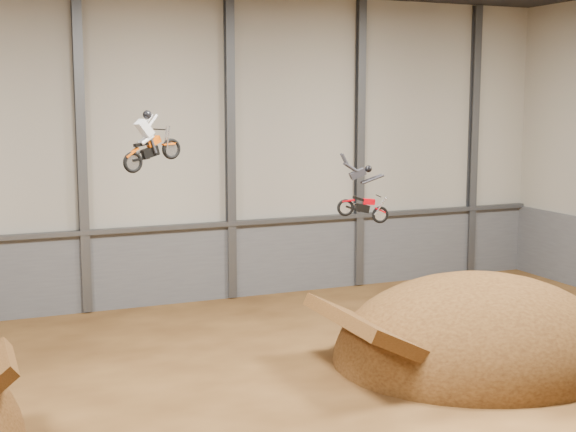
% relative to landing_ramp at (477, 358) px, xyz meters
% --- Properties ---
extents(floor, '(40.00, 40.00, 0.00)m').
position_rel_landing_ramp_xyz_m(floor, '(-8.61, -2.99, 0.00)').
color(floor, '#462A12').
rests_on(floor, ground).
extents(back_wall, '(40.00, 0.10, 14.00)m').
position_rel_landing_ramp_xyz_m(back_wall, '(-8.61, 12.01, 7.00)').
color(back_wall, '#A9A496').
rests_on(back_wall, ground).
extents(lower_band_back, '(39.80, 0.18, 3.50)m').
position_rel_landing_ramp_xyz_m(lower_band_back, '(-8.61, 11.91, 1.75)').
color(lower_band_back, '#5A5C62').
rests_on(lower_band_back, ground).
extents(steel_rail, '(39.80, 0.35, 0.20)m').
position_rel_landing_ramp_xyz_m(steel_rail, '(-8.61, 11.76, 3.55)').
color(steel_rail, '#47494F').
rests_on(steel_rail, lower_band_back).
extents(steel_column_2, '(0.40, 0.36, 13.90)m').
position_rel_landing_ramp_xyz_m(steel_column_2, '(-11.94, 11.81, 7.00)').
color(steel_column_2, '#47494F').
rests_on(steel_column_2, ground).
extents(steel_column_3, '(0.40, 0.36, 13.90)m').
position_rel_landing_ramp_xyz_m(steel_column_3, '(-5.28, 11.81, 7.00)').
color(steel_column_3, '#47494F').
rests_on(steel_column_3, ground).
extents(steel_column_4, '(0.40, 0.36, 13.90)m').
position_rel_landing_ramp_xyz_m(steel_column_4, '(1.39, 11.81, 7.00)').
color(steel_column_4, '#47494F').
rests_on(steel_column_4, ground).
extents(steel_column_5, '(0.40, 0.36, 13.90)m').
position_rel_landing_ramp_xyz_m(steel_column_5, '(8.06, 11.81, 7.00)').
color(steel_column_5, '#47494F').
rests_on(steel_column_5, ground).
extents(landing_ramp, '(10.61, 9.39, 6.12)m').
position_rel_landing_ramp_xyz_m(landing_ramp, '(0.00, 0.00, 0.00)').
color(landing_ramp, '#3F240F').
rests_on(landing_ramp, ground).
extents(fmx_rider_a, '(2.68, 1.55, 2.40)m').
position_rel_landing_ramp_xyz_m(fmx_rider_a, '(-11.00, 2.46, 8.10)').
color(fmx_rider_a, '#CC4C06').
extents(fmx_rider_b, '(2.98, 1.39, 2.62)m').
position_rel_landing_ramp_xyz_m(fmx_rider_b, '(-3.90, 1.65, 6.13)').
color(fmx_rider_b, '#C8000B').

